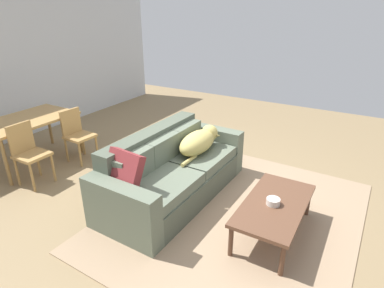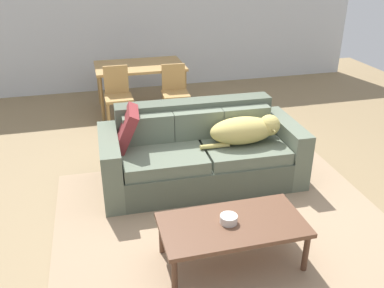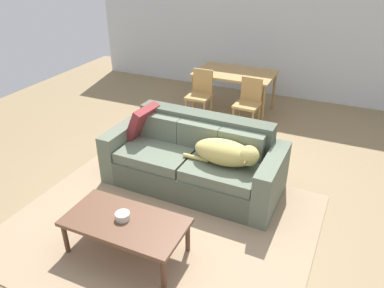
% 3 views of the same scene
% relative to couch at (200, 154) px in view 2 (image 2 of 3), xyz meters
% --- Properties ---
extents(ground_plane, '(10.00, 10.00, 0.00)m').
position_rel_couch_xyz_m(ground_plane, '(0.12, -0.26, -0.34)').
color(ground_plane, '#8C7450').
extents(back_partition, '(8.00, 0.12, 2.70)m').
position_rel_couch_xyz_m(back_partition, '(0.12, 3.74, 1.01)').
color(back_partition, silver).
rests_on(back_partition, ground).
extents(area_rug, '(3.35, 2.83, 0.01)m').
position_rel_couch_xyz_m(area_rug, '(-0.00, -0.94, -0.33)').
color(area_rug, tan).
rests_on(area_rug, ground).
extents(couch, '(2.26, 1.03, 0.87)m').
position_rel_couch_xyz_m(couch, '(0.00, 0.00, 0.00)').
color(couch, '#4F5848').
rests_on(couch, ground).
extents(dog_on_left_cushion, '(0.93, 0.39, 0.31)m').
position_rel_couch_xyz_m(dog_on_left_cushion, '(0.48, -0.15, 0.31)').
color(dog_on_left_cushion, tan).
rests_on(dog_on_left_cushion, couch).
extents(throw_pillow_by_left_arm, '(0.34, 0.49, 0.47)m').
position_rel_couch_xyz_m(throw_pillow_by_left_arm, '(-0.81, 0.09, 0.36)').
color(throw_pillow_by_left_arm, maroon).
rests_on(throw_pillow_by_left_arm, couch).
extents(coffee_table, '(1.22, 0.63, 0.41)m').
position_rel_couch_xyz_m(coffee_table, '(-0.12, -1.43, 0.03)').
color(coffee_table, brown).
rests_on(coffee_table, ground).
extents(bowl_on_coffee_table, '(0.15, 0.15, 0.07)m').
position_rel_couch_xyz_m(bowl_on_coffee_table, '(-0.15, -1.42, 0.10)').
color(bowl_on_coffee_table, silver).
rests_on(bowl_on_coffee_table, coffee_table).
extents(dining_table, '(1.41, 0.89, 0.75)m').
position_rel_couch_xyz_m(dining_table, '(-0.32, 2.53, 0.34)').
color(dining_table, tan).
rests_on(dining_table, ground).
extents(dining_chair_near_left, '(0.40, 0.40, 0.89)m').
position_rel_couch_xyz_m(dining_chair_near_left, '(-0.74, 1.93, 0.16)').
color(dining_chair_near_left, tan).
rests_on(dining_chair_near_left, ground).
extents(dining_chair_near_right, '(0.42, 0.42, 0.85)m').
position_rel_couch_xyz_m(dining_chair_near_right, '(0.13, 1.94, 0.14)').
color(dining_chair_near_right, tan).
rests_on(dining_chair_near_right, ground).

